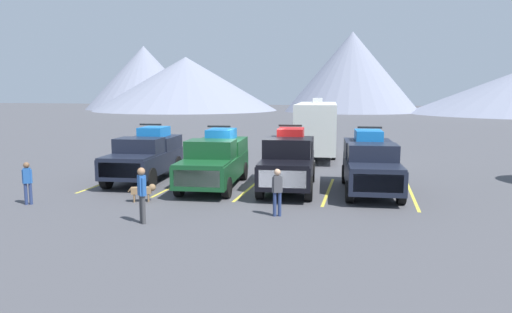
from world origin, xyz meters
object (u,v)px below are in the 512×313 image
object	(u,v)px
pickup_truck_c	(289,160)
pickup_truck_d	(370,163)
person_c	(277,189)
dog	(144,190)
camper_trailer_a	(317,126)
person_b	(142,191)
person_a	(27,180)
pickup_truck_a	(146,155)
pickup_truck_b	(215,160)

from	to	relation	value
pickup_truck_c	pickup_truck_d	size ratio (longest dim) A/B	1.00
person_c	dog	world-z (taller)	person_c
pickup_truck_d	camper_trailer_a	size ratio (longest dim) A/B	0.62
pickup_truck_d	person_b	size ratio (longest dim) A/B	3.20
pickup_truck_c	dog	xyz separation A→B (m)	(-4.84, -3.54, -0.78)
pickup_truck_d	person_a	distance (m)	13.10
pickup_truck_c	person_c	world-z (taller)	pickup_truck_c
person_a	dog	size ratio (longest dim) A/B	1.62
pickup_truck_d	person_b	xyz separation A→B (m)	(-6.89, -6.45, -0.15)
pickup_truck_a	dog	distance (m)	4.36
camper_trailer_a	person_c	bearing A→B (deg)	-89.11
pickup_truck_a	camper_trailer_a	bearing A→B (deg)	54.49
pickup_truck_b	camper_trailer_a	distance (m)	10.64
pickup_truck_b	person_a	size ratio (longest dim) A/B	3.69
camper_trailer_a	person_b	size ratio (longest dim) A/B	5.20
person_a	dog	bearing A→B (deg)	19.68
dog	person_a	bearing A→B (deg)	-160.32
pickup_truck_a	person_b	world-z (taller)	pickup_truck_a
pickup_truck_a	pickup_truck_d	bearing A→B (deg)	-0.68
person_c	person_b	bearing A→B (deg)	-155.68
pickup_truck_b	pickup_truck_d	world-z (taller)	pickup_truck_d
person_a	person_b	distance (m)	5.31
pickup_truck_d	dog	bearing A→B (deg)	-155.24
person_b	camper_trailer_a	bearing A→B (deg)	77.09
camper_trailer_a	dog	size ratio (longest dim) A/B	9.51
pickup_truck_c	person_c	xyz separation A→B (m)	(0.35, -4.45, -0.31)
camper_trailer_a	person_a	world-z (taller)	camper_trailer_a
pickup_truck_d	person_b	bearing A→B (deg)	-136.88
pickup_truck_a	dog	bearing A→B (deg)	-64.76
pickup_truck_d	person_a	bearing A→B (deg)	-156.83
pickup_truck_d	dog	distance (m)	9.03
pickup_truck_d	dog	xyz separation A→B (m)	(-8.17, -3.77, -0.73)
pickup_truck_d	pickup_truck_c	bearing A→B (deg)	-176.06
camper_trailer_a	person_c	world-z (taller)	camper_trailer_a
person_c	pickup_truck_d	bearing A→B (deg)	57.59
person_b	dog	bearing A→B (deg)	115.46
pickup_truck_b	person_b	size ratio (longest dim) A/B	3.27
pickup_truck_c	person_c	bearing A→B (deg)	-85.45
pickup_truck_a	pickup_truck_c	world-z (taller)	pickup_truck_c
pickup_truck_b	pickup_truck_c	bearing A→B (deg)	3.82
pickup_truck_c	pickup_truck_d	bearing A→B (deg)	3.94
person_a	dog	world-z (taller)	person_a
pickup_truck_a	pickup_truck_b	bearing A→B (deg)	-8.99
person_a	person_c	xyz separation A→B (m)	(9.07, 0.47, 0.01)
pickup_truck_a	person_b	xyz separation A→B (m)	(3.11, -6.57, -0.16)
pickup_truck_a	pickup_truck_c	distance (m)	6.68
pickup_truck_a	pickup_truck_b	size ratio (longest dim) A/B	0.93
pickup_truck_b	person_b	world-z (taller)	pickup_truck_b
pickup_truck_c	pickup_truck_d	world-z (taller)	pickup_truck_c
pickup_truck_a	camper_trailer_a	world-z (taller)	camper_trailer_a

